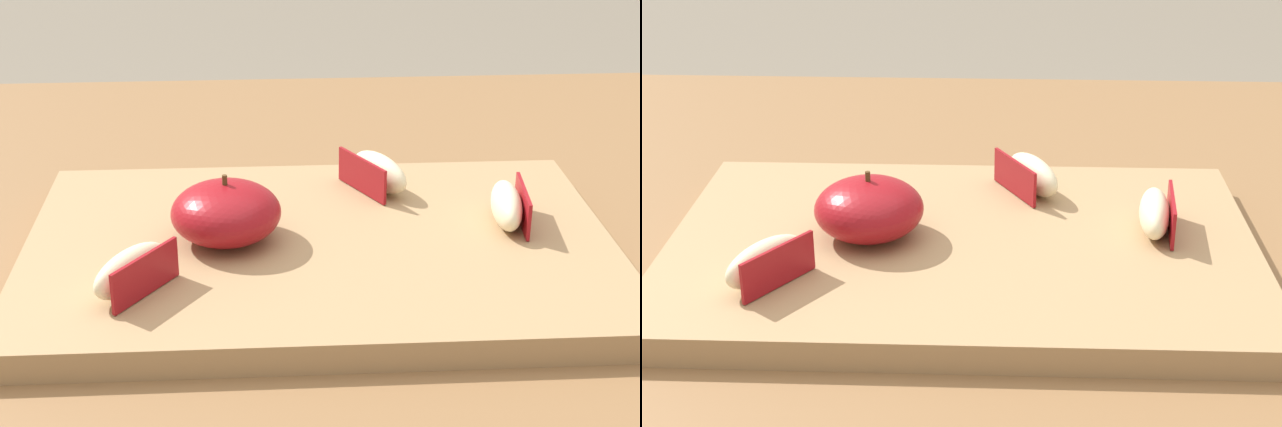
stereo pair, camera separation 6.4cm
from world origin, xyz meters
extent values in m
cube|color=brown|center=(0.00, 0.00, 0.73)|extent=(1.49, 0.77, 0.03)
cube|color=#A37F56|center=(-0.05, -0.08, 0.76)|extent=(0.42, 0.29, 0.02)
ellipsoid|color=maroon|center=(-0.12, -0.07, 0.79)|extent=(0.08, 0.08, 0.04)
cylinder|color=#4C3319|center=(-0.12, -0.07, 0.81)|extent=(0.00, 0.00, 0.01)
ellipsoid|color=beige|center=(0.09, -0.06, 0.78)|extent=(0.03, 0.07, 0.03)
cube|color=maroon|center=(0.10, -0.06, 0.78)|extent=(0.01, 0.06, 0.03)
ellipsoid|color=beige|center=(-0.18, -0.15, 0.78)|extent=(0.05, 0.07, 0.03)
cube|color=maroon|center=(-0.17, -0.15, 0.78)|extent=(0.04, 0.05, 0.03)
ellipsoid|color=beige|center=(0.00, 0.01, 0.78)|extent=(0.05, 0.07, 0.03)
cube|color=maroon|center=(-0.01, 0.01, 0.78)|extent=(0.03, 0.06, 0.03)
camera|label=1|loc=(-0.09, -0.71, 1.08)|focal=55.53mm
camera|label=2|loc=(-0.03, -0.71, 1.08)|focal=55.53mm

